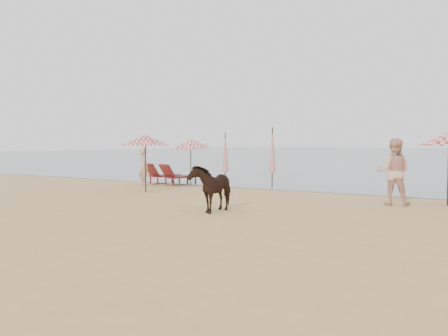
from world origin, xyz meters
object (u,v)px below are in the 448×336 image
(cow, at_px, (212,188))
(beachgoer_right_a, at_px, (394,172))
(umbrella_closed_left, at_px, (225,152))
(beachgoer_left, at_px, (144,167))
(umbrella_closed_right, at_px, (272,150))
(lounger_cluster_left, at_px, (169,175))
(umbrella_open_left_a, at_px, (145,140))
(umbrella_open_left_b, at_px, (191,143))

(cow, relative_size, beachgoer_right_a, 0.77)
(umbrella_closed_left, relative_size, beachgoer_left, 1.42)
(umbrella_closed_left, xyz_separation_m, beachgoer_left, (-2.52, -2.46, -0.60))
(umbrella_closed_left, bearing_deg, umbrella_closed_right, -1.86)
(lounger_cluster_left, bearing_deg, umbrella_open_left_a, -53.55)
(beachgoer_left, bearing_deg, umbrella_closed_left, -110.19)
(umbrella_open_left_b, bearing_deg, umbrella_closed_left, 43.29)
(umbrella_open_left_b, height_order, cow, umbrella_open_left_b)
(umbrella_open_left_b, xyz_separation_m, umbrella_closed_right, (3.41, 1.00, -0.28))
(umbrella_closed_right, distance_m, cow, 7.51)
(beachgoer_left, height_order, beachgoer_right_a, beachgoer_right_a)
(umbrella_open_left_a, bearing_deg, beachgoer_right_a, -8.38)
(umbrella_open_left_a, height_order, umbrella_closed_left, umbrella_closed_left)
(umbrella_open_left_a, relative_size, beachgoer_right_a, 1.09)
(umbrella_closed_right, bearing_deg, umbrella_open_left_a, -125.55)
(umbrella_open_left_b, height_order, umbrella_closed_right, umbrella_closed_right)
(beachgoer_right_a, bearing_deg, beachgoer_left, -14.71)
(lounger_cluster_left, xyz_separation_m, umbrella_open_left_a, (1.38, -3.03, 1.49))
(lounger_cluster_left, distance_m, umbrella_closed_left, 2.66)
(umbrella_open_left_b, bearing_deg, lounger_cluster_left, -168.29)
(umbrella_open_left_b, xyz_separation_m, beachgoer_right_a, (9.10, -2.18, -0.81))
(umbrella_open_left_b, bearing_deg, beachgoer_right_a, -15.24)
(beachgoer_left, bearing_deg, cow, 170.24)
(umbrella_open_left_a, distance_m, umbrella_open_left_b, 3.30)
(lounger_cluster_left, relative_size, umbrella_open_left_b, 0.99)
(umbrella_open_left_b, distance_m, umbrella_closed_right, 3.57)
(umbrella_open_left_a, xyz_separation_m, beachgoer_right_a, (8.74, 1.10, -0.94))
(umbrella_closed_right, bearing_deg, umbrella_open_left_b, -163.67)
(umbrella_closed_left, relative_size, beachgoer_right_a, 1.16)
(cow, bearing_deg, lounger_cluster_left, 130.54)
(lounger_cluster_left, xyz_separation_m, beachgoer_right_a, (10.12, -1.93, 0.55))
(lounger_cluster_left, height_order, beachgoer_left, beachgoer_left)
(umbrella_closed_left, distance_m, beachgoer_right_a, 8.67)
(beachgoer_left, bearing_deg, beachgoer_right_a, -158.79)
(umbrella_closed_left, bearing_deg, beachgoer_right_a, -22.07)
(umbrella_closed_left, bearing_deg, umbrella_open_left_b, -134.93)
(umbrella_closed_right, xyz_separation_m, cow, (1.95, -7.20, -0.88))
(umbrella_open_left_b, xyz_separation_m, cow, (5.37, -6.20, -1.15))
(umbrella_closed_right, bearing_deg, beachgoer_left, -153.87)
(cow, distance_m, beachgoer_left, 8.35)
(umbrella_open_left_a, xyz_separation_m, umbrella_closed_left, (0.71, 4.35, -0.52))
(beachgoer_right_a, bearing_deg, umbrella_closed_right, -39.62)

